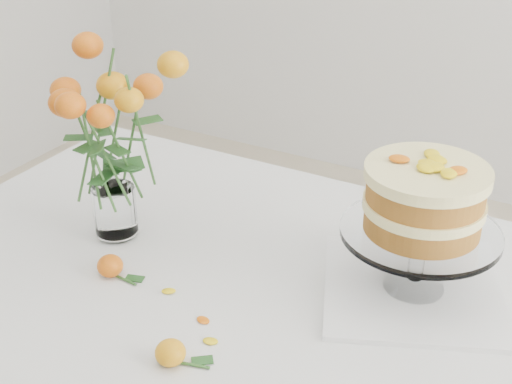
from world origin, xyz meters
The scene contains 9 objects.
table centered at (0.00, 0.00, 0.67)m, with size 1.43×0.93×0.76m.
napkin centered at (0.26, 0.12, 0.76)m, with size 0.32×0.32×0.01m, color silver.
cake_stand centered at (0.26, 0.12, 0.93)m, with size 0.28×0.28×0.25m.
rose_vase centered at (-0.33, 0.01, 1.01)m, with size 0.35×0.35×0.43m.
loose_rose_near centered at (-0.01, -0.25, 0.78)m, with size 0.09×0.05×0.04m.
loose_rose_far centered at (-0.25, -0.11, 0.78)m, with size 0.09×0.05×0.04m.
stray_petal_a centered at (-0.12, -0.10, 0.76)m, with size 0.03×0.02×0.00m, color yellow.
stray_petal_b centered at (-0.02, -0.14, 0.76)m, with size 0.03×0.02×0.00m, color yellow.
stray_petal_c centered at (0.02, -0.18, 0.76)m, with size 0.03×0.02×0.00m, color yellow.
Camera 1 is at (0.53, -0.94, 1.52)m, focal length 50.00 mm.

